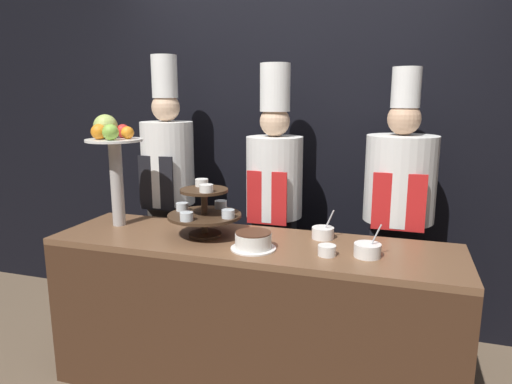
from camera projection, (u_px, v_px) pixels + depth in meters
wall_back at (293, 130)px, 3.23m from camera, size 10.00×0.06×2.80m
buffet_counter at (250, 316)px, 2.53m from camera, size 2.19×0.60×0.87m
tiered_stand at (204, 210)px, 2.51m from camera, size 0.41×0.41×0.31m
fruit_pedestal at (112, 147)px, 2.67m from camera, size 0.33×0.33×0.66m
cake_round at (253, 241)px, 2.31m from camera, size 0.23×0.23×0.09m
cup_white at (327, 250)px, 2.22m from camera, size 0.09×0.09×0.05m
serving_bowl_near at (367, 250)px, 2.20m from camera, size 0.13×0.13×0.17m
serving_bowl_far at (323, 233)px, 2.48m from camera, size 0.12×0.12×0.16m
chef_left at (169, 185)px, 3.18m from camera, size 0.36×0.36×1.90m
chef_center_left at (274, 197)px, 2.96m from camera, size 0.36×0.36×1.83m
chef_center_right at (398, 210)px, 2.73m from camera, size 0.41×0.41×1.79m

